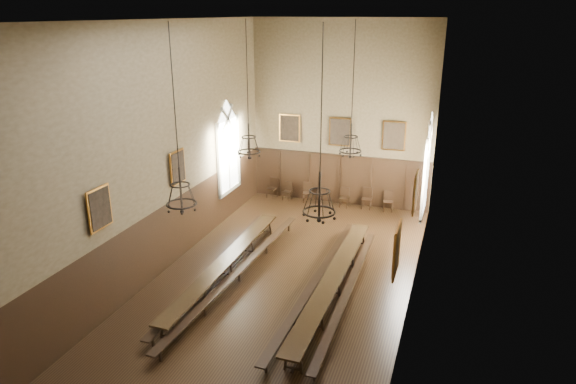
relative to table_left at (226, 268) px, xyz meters
The scene contains 32 objects.
floor 2.09m from the table_left, ahead, with size 9.00×18.00×0.02m, color black.
ceiling 8.90m from the table_left, ahead, with size 9.00×18.00×0.02m, color black.
wall_back 10.10m from the table_left, 77.11° to the left, with size 9.00×0.02×9.00m, color #7C6A4C.
wall_front 10.16m from the table_left, 77.20° to the right, with size 9.00×0.02×9.00m, color #7C6A4C.
wall_left 4.82m from the table_left, behind, with size 0.02×18.00×9.00m, color #7C6A4C.
wall_right 7.77m from the table_left, ahead, with size 0.02×18.00×9.00m, color #7C6A4C.
wainscot_panelling 2.24m from the table_left, ahead, with size 9.00×18.00×2.50m, color black, non-canonical shape.
table_left is the anchor object (origin of this frame).
table_right 4.03m from the table_left, ahead, with size 0.72×9.42×0.73m.
bench_left_outer 0.40m from the table_left, behind, with size 0.69×9.85×0.44m.
bench_left_inner 0.62m from the table_left, 16.32° to the right, with size 0.85×10.56×0.47m.
bench_right_inner 3.41m from the table_left, ahead, with size 0.51×10.15×0.46m.
bench_right_outer 4.58m from the table_left, ahead, with size 0.40×9.36×0.42m.
chair_0 8.70m from the table_left, 99.42° to the left, with size 0.56×0.56×1.04m.
chair_1 8.50m from the table_left, 93.59° to the left, with size 0.47×0.47×0.94m.
chair_2 8.55m from the table_left, 86.45° to the left, with size 0.54×0.54×1.01m.
chair_4 8.79m from the table_left, 73.67° to the left, with size 0.45×0.45×0.98m.
chair_5 9.29m from the table_left, 67.32° to the left, with size 0.47×0.47×1.04m.
chair_6 9.74m from the table_left, 61.58° to the left, with size 0.53×0.53×1.01m.
chandelier_back_left 4.72m from the table_left, 87.94° to the left, with size 0.88×0.88×4.95m.
chandelier_back_right 6.43m from the table_left, 31.10° to the left, with size 0.81×0.81×4.62m.
chandelier_front_left 4.85m from the table_left, 88.19° to the right, with size 0.91×0.91×5.25m.
chandelier_front_right 6.33m from the table_left, 31.48° to the right, with size 0.92×0.92×5.10m.
portrait_back_0 9.48m from the table_left, 93.53° to the left, with size 1.10×0.12×1.40m.
portrait_back_1 9.68m from the table_left, 76.93° to the left, with size 1.10×0.12×1.40m.
portrait_back_2 10.54m from the table_left, 62.25° to the left, with size 1.10×0.12×1.40m.
portrait_left_0 4.19m from the table_left, 157.41° to the left, with size 0.12×1.00×1.30m.
portrait_left_1 5.39m from the table_left, 123.36° to the right, with size 0.12×1.00×1.30m.
portrait_right_0 7.32m from the table_left, ahead, with size 0.12×1.00×1.30m.
portrait_right_1 8.07m from the table_left, 28.77° to the right, with size 0.12×1.00×1.30m.
window_right 9.01m from the table_left, 40.14° to the left, with size 0.20×2.20×4.60m, color white, non-canonical shape.
window_left 6.70m from the table_left, 113.48° to the left, with size 0.20×2.20×4.60m, color white, non-canonical shape.
Camera 1 is at (5.54, -15.14, 9.22)m, focal length 32.00 mm.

